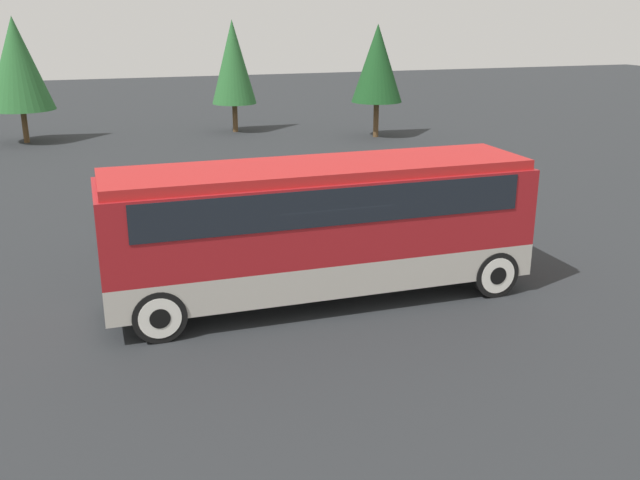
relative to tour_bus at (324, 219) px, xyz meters
The scene contains 7 objects.
ground_plane 1.94m from the tour_bus, behind, with size 120.00×120.00×0.00m, color #26282B.
tour_bus is the anchor object (origin of this frame).
parked_car_near 8.11m from the tour_bus, 57.77° to the left, with size 4.43×1.87×1.37m.
parked_car_mid 7.58m from the tour_bus, 109.58° to the left, with size 4.31×1.86×1.34m.
tree_left 22.68m from the tour_bus, 64.48° to the left, with size 2.65×2.65×5.81m.
tree_center 25.71m from the tour_bus, 107.94° to the left, with size 3.25×3.25×6.21m.
tree_right 24.64m from the tour_bus, 83.08° to the left, with size 2.42×2.42×6.00m.
Camera 1 is at (-4.83, -14.72, 6.46)m, focal length 40.00 mm.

